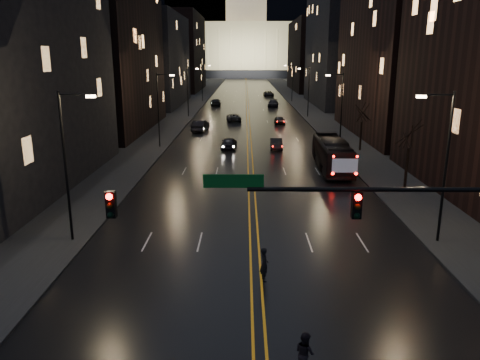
{
  "coord_description": "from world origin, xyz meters",
  "views": [
    {
      "loc": [
        -0.6,
        -16.3,
        10.86
      ],
      "look_at": [
        -0.89,
        12.93,
        3.11
      ],
      "focal_mm": 35.0,
      "sensor_mm": 36.0,
      "label": 1
    }
  ],
  "objects_px": {
    "bus": "(332,154)",
    "oncoming_car_b": "(200,126)",
    "traffic_signal": "(421,218)",
    "pedestrian_b": "(305,353)",
    "oncoming_car_a": "(229,143)",
    "receding_car_a": "(276,144)",
    "pedestrian_a": "(264,264)"
  },
  "relations": [
    {
      "from": "bus",
      "to": "oncoming_car_b",
      "type": "height_order",
      "value": "bus"
    },
    {
      "from": "traffic_signal",
      "to": "receding_car_a",
      "type": "xyz_separation_m",
      "value": [
        -2.69,
        39.25,
        -4.44
      ]
    },
    {
      "from": "oncoming_car_a",
      "to": "pedestrian_a",
      "type": "bearing_deg",
      "value": 97.08
    },
    {
      "from": "traffic_signal",
      "to": "receding_car_a",
      "type": "relative_size",
      "value": 4.3
    },
    {
      "from": "traffic_signal",
      "to": "bus",
      "type": "bearing_deg",
      "value": 85.84
    },
    {
      "from": "pedestrian_b",
      "to": "receding_car_a",
      "type": "bearing_deg",
      "value": -34.02
    },
    {
      "from": "traffic_signal",
      "to": "oncoming_car_b",
      "type": "distance_m",
      "value": 54.79
    },
    {
      "from": "oncoming_car_a",
      "to": "bus",
      "type": "bearing_deg",
      "value": 137.28
    },
    {
      "from": "bus",
      "to": "pedestrian_a",
      "type": "distance_m",
      "value": 24.98
    },
    {
      "from": "bus",
      "to": "pedestrian_a",
      "type": "xyz_separation_m",
      "value": [
        -7.61,
        -23.78,
        -0.66
      ]
    },
    {
      "from": "traffic_signal",
      "to": "bus",
      "type": "relative_size",
      "value": 1.56
    },
    {
      "from": "traffic_signal",
      "to": "bus",
      "type": "distance_m",
      "value": 29.08
    },
    {
      "from": "receding_car_a",
      "to": "pedestrian_a",
      "type": "bearing_deg",
      "value": -93.26
    },
    {
      "from": "oncoming_car_b",
      "to": "pedestrian_b",
      "type": "distance_m",
      "value": 55.71
    },
    {
      "from": "oncoming_car_b",
      "to": "traffic_signal",
      "type": "bearing_deg",
      "value": 109.95
    },
    {
      "from": "traffic_signal",
      "to": "oncoming_car_a",
      "type": "xyz_separation_m",
      "value": [
        -8.41,
        39.27,
        -4.35
      ]
    },
    {
      "from": "oncoming_car_b",
      "to": "pedestrian_b",
      "type": "relative_size",
      "value": 3.21
    },
    {
      "from": "oncoming_car_b",
      "to": "receding_car_a",
      "type": "relative_size",
      "value": 1.28
    },
    {
      "from": "bus",
      "to": "oncoming_car_b",
      "type": "relative_size",
      "value": 2.15
    },
    {
      "from": "oncoming_car_a",
      "to": "oncoming_car_b",
      "type": "bearing_deg",
      "value": -68.79
    },
    {
      "from": "oncoming_car_a",
      "to": "pedestrian_b",
      "type": "xyz_separation_m",
      "value": [
        4.03,
        -41.27,
        0.05
      ]
    },
    {
      "from": "bus",
      "to": "oncoming_car_a",
      "type": "bearing_deg",
      "value": 136.44
    },
    {
      "from": "oncoming_car_a",
      "to": "oncoming_car_b",
      "type": "xyz_separation_m",
      "value": [
        -4.72,
        13.75,
        0.1
      ]
    },
    {
      "from": "traffic_signal",
      "to": "pedestrian_b",
      "type": "distance_m",
      "value": 6.45
    },
    {
      "from": "bus",
      "to": "receding_car_a",
      "type": "distance_m",
      "value": 11.54
    },
    {
      "from": "traffic_signal",
      "to": "pedestrian_a",
      "type": "relative_size",
      "value": 9.79
    },
    {
      "from": "bus",
      "to": "oncoming_car_a",
      "type": "distance_m",
      "value": 14.87
    },
    {
      "from": "traffic_signal",
      "to": "oncoming_car_b",
      "type": "relative_size",
      "value": 3.35
    },
    {
      "from": "oncoming_car_b",
      "to": "receding_car_a",
      "type": "xyz_separation_m",
      "value": [
        10.44,
        -13.78,
        -0.19
      ]
    },
    {
      "from": "traffic_signal",
      "to": "pedestrian_b",
      "type": "xyz_separation_m",
      "value": [
        -4.37,
        -2.0,
        -4.3
      ]
    },
    {
      "from": "oncoming_car_a",
      "to": "pedestrian_a",
      "type": "distance_m",
      "value": 34.39
    },
    {
      "from": "oncoming_car_a",
      "to": "receding_car_a",
      "type": "relative_size",
      "value": 1.1
    }
  ]
}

